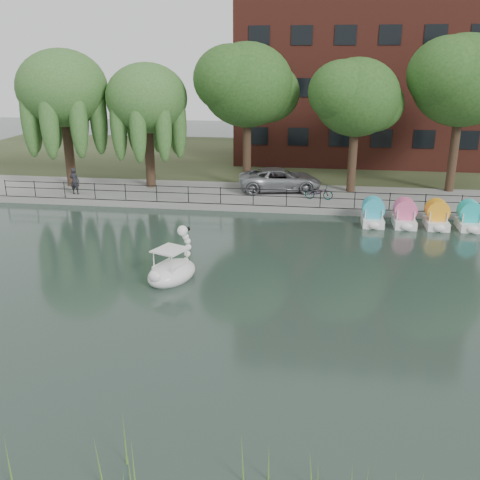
% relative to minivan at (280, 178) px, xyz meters
% --- Properties ---
extents(ground_plane, '(120.00, 120.00, 0.00)m').
position_rel_minivan_xyz_m(ground_plane, '(-1.36, -16.93, -1.27)').
color(ground_plane, '#314239').
extents(promenade, '(40.00, 6.00, 0.40)m').
position_rel_minivan_xyz_m(promenade, '(-1.36, -0.93, -1.07)').
color(promenade, gray).
rests_on(promenade, ground_plane).
extents(kerb, '(40.00, 0.25, 0.40)m').
position_rel_minivan_xyz_m(kerb, '(-1.36, -3.88, -1.07)').
color(kerb, gray).
rests_on(kerb, ground_plane).
extents(land_strip, '(60.00, 22.00, 0.36)m').
position_rel_minivan_xyz_m(land_strip, '(-1.36, 13.07, -1.09)').
color(land_strip, '#47512D').
rests_on(land_strip, ground_plane).
extents(railing, '(32.00, 0.05, 1.00)m').
position_rel_minivan_xyz_m(railing, '(-1.36, -3.68, -0.12)').
color(railing, black).
rests_on(railing, promenade).
extents(apartment_building, '(20.00, 10.07, 18.00)m').
position_rel_minivan_xyz_m(apartment_building, '(5.64, 13.03, 8.09)').
color(apartment_building, '#4C1E16').
rests_on(apartment_building, land_strip).
extents(willow_left, '(5.88, 5.88, 9.01)m').
position_rel_minivan_xyz_m(willow_left, '(-14.36, -0.43, 5.60)').
color(willow_left, '#473323').
rests_on(willow_left, promenade).
extents(willow_mid, '(5.32, 5.32, 8.15)m').
position_rel_minivan_xyz_m(willow_mid, '(-8.86, 0.07, 4.98)').
color(willow_mid, '#473323').
rests_on(willow_mid, promenade).
extents(broadleaf_center, '(6.00, 6.00, 9.25)m').
position_rel_minivan_xyz_m(broadleaf_center, '(-2.36, 1.07, 5.79)').
color(broadleaf_center, '#473323').
rests_on(broadleaf_center, promenade).
extents(broadleaf_right, '(5.40, 5.40, 8.32)m').
position_rel_minivan_xyz_m(broadleaf_right, '(4.64, 0.57, 5.12)').
color(broadleaf_right, '#473323').
rests_on(broadleaf_right, promenade).
extents(broadleaf_far, '(6.30, 6.30, 9.71)m').
position_rel_minivan_xyz_m(broadleaf_far, '(11.14, 1.57, 6.13)').
color(broadleaf_far, '#473323').
rests_on(broadleaf_far, promenade).
extents(minivan, '(3.98, 6.67, 1.74)m').
position_rel_minivan_xyz_m(minivan, '(0.00, 0.00, 0.00)').
color(minivan, gray).
rests_on(minivan, promenade).
extents(bicycle, '(0.73, 1.76, 1.00)m').
position_rel_minivan_xyz_m(bicycle, '(2.57, -1.91, -0.37)').
color(bicycle, gray).
rests_on(bicycle, promenade).
extents(pedestrian, '(0.75, 0.53, 1.98)m').
position_rel_minivan_xyz_m(pedestrian, '(-13.07, -2.74, 0.12)').
color(pedestrian, black).
rests_on(pedestrian, promenade).
extents(swan_boat, '(2.44, 2.95, 2.15)m').
position_rel_minivan_xyz_m(swan_boat, '(-3.48, -14.59, -0.80)').
color(swan_boat, white).
rests_on(swan_boat, ground_plane).
extents(pedal_boat_row, '(11.35, 1.70, 1.40)m').
position_rel_minivan_xyz_m(pedal_boat_row, '(10.64, -5.56, -0.66)').
color(pedal_boat_row, white).
rests_on(pedal_boat_row, ground_plane).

